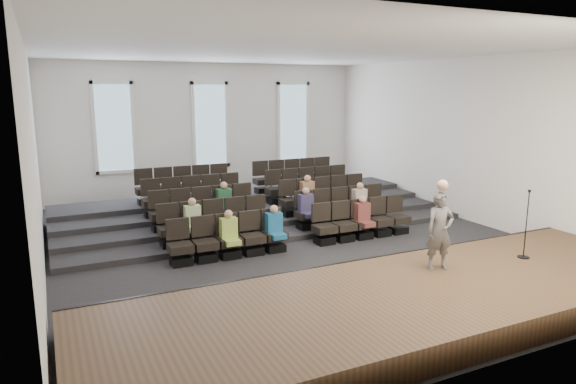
% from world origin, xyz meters
% --- Properties ---
extents(ground, '(14.00, 14.00, 0.00)m').
position_xyz_m(ground, '(0.00, 0.00, 0.00)').
color(ground, black).
rests_on(ground, ground).
extents(ceiling, '(12.00, 14.00, 0.02)m').
position_xyz_m(ceiling, '(0.00, 0.00, 5.01)').
color(ceiling, white).
rests_on(ceiling, ground).
extents(wall_back, '(12.00, 0.04, 5.00)m').
position_xyz_m(wall_back, '(0.00, 7.02, 2.50)').
color(wall_back, white).
rests_on(wall_back, ground).
extents(wall_front, '(12.00, 0.04, 5.00)m').
position_xyz_m(wall_front, '(0.00, -7.02, 2.50)').
color(wall_front, white).
rests_on(wall_front, ground).
extents(wall_left, '(0.04, 14.00, 5.00)m').
position_xyz_m(wall_left, '(-6.02, 0.00, 2.50)').
color(wall_left, white).
rests_on(wall_left, ground).
extents(wall_right, '(0.04, 14.00, 5.00)m').
position_xyz_m(wall_right, '(6.02, 0.00, 2.50)').
color(wall_right, white).
rests_on(wall_right, ground).
extents(stage, '(11.80, 3.60, 0.50)m').
position_xyz_m(stage, '(0.00, -5.10, 0.25)').
color(stage, '#4D3721').
rests_on(stage, ground).
extents(stage_lip, '(11.80, 0.06, 0.52)m').
position_xyz_m(stage_lip, '(0.00, -3.33, 0.25)').
color(stage_lip, black).
rests_on(stage_lip, ground).
extents(risers, '(11.80, 4.80, 0.60)m').
position_xyz_m(risers, '(0.00, 3.17, 0.20)').
color(risers, black).
rests_on(risers, ground).
extents(seating_rows, '(6.80, 4.70, 1.67)m').
position_xyz_m(seating_rows, '(-0.00, 1.54, 0.68)').
color(seating_rows, black).
rests_on(seating_rows, ground).
extents(windows, '(8.44, 0.10, 3.24)m').
position_xyz_m(windows, '(0.00, 6.95, 2.70)').
color(windows, white).
rests_on(windows, wall_back).
extents(audience, '(5.45, 2.64, 1.10)m').
position_xyz_m(audience, '(0.00, 0.32, 0.81)').
color(audience, '#9EBD4B').
rests_on(audience, seating_rows).
extents(speaker, '(0.64, 0.49, 1.56)m').
position_xyz_m(speaker, '(1.14, -4.45, 1.28)').
color(speaker, '#595654').
rests_on(speaker, stage).
extents(mic_stand, '(0.25, 0.25, 1.48)m').
position_xyz_m(mic_stand, '(3.26, -4.72, 0.94)').
color(mic_stand, black).
rests_on(mic_stand, stage).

